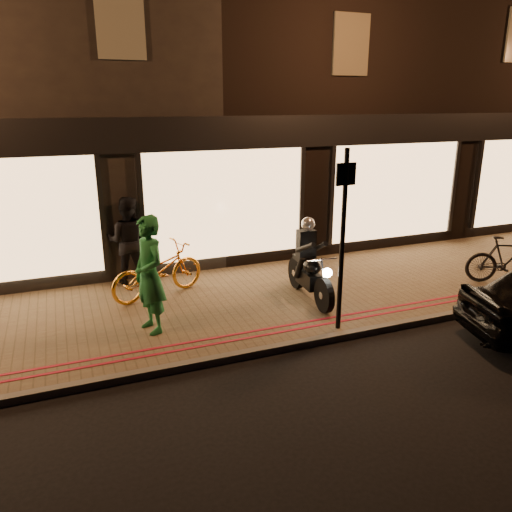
{
  "coord_description": "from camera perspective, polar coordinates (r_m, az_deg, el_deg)",
  "views": [
    {
      "loc": [
        -3.39,
        -6.41,
        3.8
      ],
      "look_at": [
        -0.19,
        1.65,
        1.1
      ],
      "focal_mm": 35.0,
      "sensor_mm": 36.0,
      "label": 1
    }
  ],
  "objects": [
    {
      "name": "red_kerb_lines",
      "position": [
        8.57,
        3.94,
        -8.15
      ],
      "size": [
        50.0,
        0.26,
        0.01
      ],
      "color": "maroon",
      "rests_on": "sidewalk"
    },
    {
      "name": "bicycle_dark",
      "position": [
        11.67,
        26.81,
        -0.41
      ],
      "size": [
        1.71,
        1.19,
        1.01
      ],
      "primitive_type": "imported",
      "rotation": [
        0.0,
        0.0,
        1.1
      ],
      "color": "black",
      "rests_on": "sidewalk"
    },
    {
      "name": "bicycle_gold",
      "position": [
        9.89,
        -11.18,
        -1.68
      ],
      "size": [
        2.09,
        1.33,
        1.04
      ],
      "primitive_type": "imported",
      "rotation": [
        0.0,
        0.0,
        1.92
      ],
      "color": "orange",
      "rests_on": "sidewalk"
    },
    {
      "name": "motorcycle",
      "position": [
        9.62,
        6.1,
        -1.39
      ],
      "size": [
        0.6,
        1.94,
        1.59
      ],
      "rotation": [
        0.0,
        0.0,
        -0.06
      ],
      "color": "black",
      "rests_on": "sidewalk"
    },
    {
      "name": "person_dark",
      "position": [
        10.65,
        -14.4,
        1.71
      ],
      "size": [
        1.07,
        0.95,
        1.84
      ],
      "primitive_type": "imported",
      "rotation": [
        0.0,
        0.0,
        2.81
      ],
      "color": "black",
      "rests_on": "sidewalk"
    },
    {
      "name": "sign_post",
      "position": [
        8.09,
        9.9,
        2.71
      ],
      "size": [
        0.35,
        0.08,
        3.0
      ],
      "rotation": [
        0.0,
        0.0,
        0.05
      ],
      "color": "black",
      "rests_on": "sidewalk"
    },
    {
      "name": "person_green",
      "position": [
        8.28,
        -12.08,
        -2.12
      ],
      "size": [
        0.66,
        0.82,
        1.97
      ],
      "primitive_type": "imported",
      "rotation": [
        0.0,
        0.0,
        -1.28
      ],
      "color": "#1D7036",
      "rests_on": "sidewalk"
    },
    {
      "name": "ground",
      "position": [
        8.19,
        5.6,
        -10.45
      ],
      "size": [
        90.0,
        90.0,
        0.0
      ],
      "primitive_type": "plane",
      "color": "black",
      "rests_on": "ground"
    },
    {
      "name": "sidewalk",
      "position": [
        9.81,
        0.28,
        -5.12
      ],
      "size": [
        50.0,
        4.0,
        0.12
      ],
      "primitive_type": "cube",
      "color": "brown",
      "rests_on": "ground"
    },
    {
      "name": "building_row",
      "position": [
        15.78,
        -9.74,
        18.68
      ],
      "size": [
        48.0,
        10.11,
        8.5
      ],
      "color": "black",
      "rests_on": "ground"
    },
    {
      "name": "kerb_stone",
      "position": [
        8.2,
        5.45,
        -9.93
      ],
      "size": [
        50.0,
        0.14,
        0.12
      ],
      "primitive_type": "cube",
      "color": "#59544C",
      "rests_on": "ground"
    }
  ]
}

